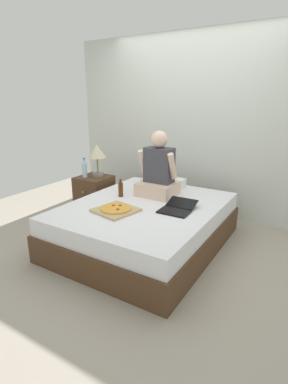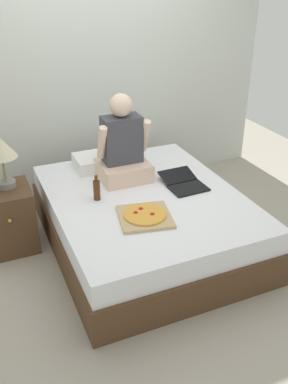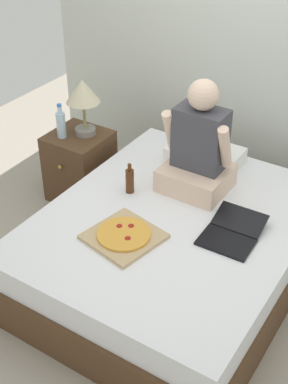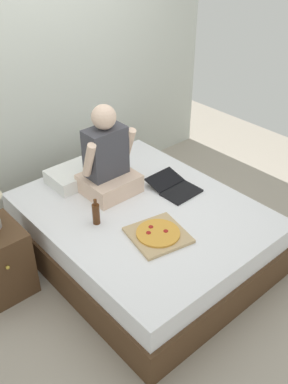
% 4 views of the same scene
% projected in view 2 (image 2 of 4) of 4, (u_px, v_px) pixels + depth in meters
% --- Properties ---
extents(ground_plane, '(5.87, 5.87, 0.00)m').
position_uv_depth(ground_plane, '(145.00, 242.00, 3.89)').
color(ground_plane, '#9E9384').
extents(wall_back, '(3.87, 0.12, 2.50)m').
position_uv_depth(wall_back, '(93.00, 73.00, 4.39)').
color(wall_back, silver).
rests_on(wall_back, ground).
extents(bed, '(1.60, 1.98, 0.49)m').
position_uv_depth(bed, '(145.00, 220.00, 3.77)').
color(bed, '#4C331E').
rests_on(bed, ground).
extents(nightstand_left, '(0.44, 0.47, 0.57)m').
position_uv_depth(nightstand_left, '(8.00, 219.00, 3.70)').
color(nightstand_left, '#4C331E').
rests_on(nightstand_left, ground).
extents(lamp_on_left_nightstand, '(0.26, 0.26, 0.45)m').
position_uv_depth(lamp_on_left_nightstand, '(1.00, 151.00, 3.47)').
color(lamp_on_left_nightstand, gray).
rests_on(lamp_on_left_nightstand, nightstand_left).
extents(pillow, '(0.52, 0.34, 0.12)m').
position_uv_depth(pillow, '(102.00, 160.00, 4.15)').
color(pillow, white).
rests_on(pillow, bed).
extents(person_seated, '(0.47, 0.40, 0.78)m').
position_uv_depth(person_seated, '(123.00, 149.00, 3.82)').
color(person_seated, beige).
rests_on(person_seated, bed).
extents(laptop, '(0.33, 0.42, 0.07)m').
position_uv_depth(laptop, '(185.00, 184.00, 3.79)').
color(laptop, black).
rests_on(laptop, bed).
extents(pizza_box, '(0.47, 0.47, 0.04)m').
position_uv_depth(pizza_box, '(145.00, 216.00, 3.31)').
color(pizza_box, tan).
rests_on(pizza_box, bed).
extents(beer_bottle_on_bed, '(0.06, 0.06, 0.22)m').
position_uv_depth(beer_bottle_on_bed, '(97.00, 190.00, 3.54)').
color(beer_bottle_on_bed, '#4C2811').
rests_on(beer_bottle_on_bed, bed).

